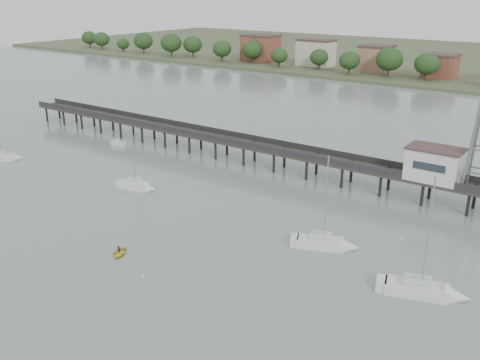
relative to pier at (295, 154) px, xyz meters
The scene contains 10 objects.
pier is the anchor object (origin of this frame).
pier_building 25.16m from the pier, ahead, with size 8.40×5.40×5.30m.
sailboat_d 43.92m from the pier, 39.32° to the right, with size 9.64×5.36×15.19m.
sailboat_a 57.85m from the pier, 151.88° to the right, with size 6.17×6.02×11.18m.
sailboat_c 30.78m from the pier, 50.86° to the right, with size 8.52×5.52×13.63m.
sailboat_b 29.11m from the pier, 126.72° to the right, with size 7.20×3.58×11.57m.
white_tender 41.86m from the pier, behind, with size 3.47×1.52×1.34m.
yellow_dinghy 41.67m from the pier, 92.94° to the right, with size 2.18×0.63×3.05m, color yellow.
dinghy_occupant 41.67m from the pier, 92.94° to the right, with size 0.40×1.11×0.26m, color black.
mooring_buoys 31.52m from the pier, 88.09° to the right, with size 71.12×28.53×0.39m.
Camera 1 is at (46.98, -22.55, 32.84)m, focal length 40.00 mm.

